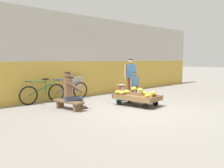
{
  "coord_description": "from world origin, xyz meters",
  "views": [
    {
      "loc": [
        -5.28,
        -4.39,
        1.5
      ],
      "look_at": [
        -0.41,
        0.79,
        0.75
      ],
      "focal_mm": 37.09,
      "sensor_mm": 36.0,
      "label": 1
    }
  ],
  "objects_px": {
    "customer_adult": "(131,74)",
    "low_bench": "(68,103)",
    "bicycle_near_left": "(43,93)",
    "customer_child": "(135,83)",
    "bicycle_far_left": "(69,91)",
    "plastic_crate": "(122,97)",
    "vendor_seated": "(71,91)",
    "sign_board": "(75,87)",
    "banana_cart": "(137,98)",
    "weighing_scale": "(122,88)"
  },
  "relations": [
    {
      "from": "banana_cart",
      "to": "plastic_crate",
      "type": "distance_m",
      "value": 1.04
    },
    {
      "from": "plastic_crate",
      "to": "bicycle_far_left",
      "type": "relative_size",
      "value": 0.22
    },
    {
      "from": "weighing_scale",
      "to": "bicycle_near_left",
      "type": "height_order",
      "value": "bicycle_near_left"
    },
    {
      "from": "low_bench",
      "to": "customer_child",
      "type": "height_order",
      "value": "customer_child"
    },
    {
      "from": "weighing_scale",
      "to": "vendor_seated",
      "type": "bearing_deg",
      "value": 179.97
    },
    {
      "from": "bicycle_far_left",
      "to": "customer_child",
      "type": "xyz_separation_m",
      "value": [
        1.82,
        -1.65,
        0.28
      ]
    },
    {
      "from": "low_bench",
      "to": "weighing_scale",
      "type": "height_order",
      "value": "weighing_scale"
    },
    {
      "from": "vendor_seated",
      "to": "sign_board",
      "type": "bearing_deg",
      "value": 52.97
    },
    {
      "from": "customer_child",
      "to": "plastic_crate",
      "type": "bearing_deg",
      "value": 154.07
    },
    {
      "from": "sign_board",
      "to": "customer_child",
      "type": "distance_m",
      "value": 2.37
    },
    {
      "from": "low_bench",
      "to": "plastic_crate",
      "type": "bearing_deg",
      "value": -0.68
    },
    {
      "from": "low_bench",
      "to": "customer_adult",
      "type": "distance_m",
      "value": 2.95
    },
    {
      "from": "customer_child",
      "to": "bicycle_near_left",
      "type": "bearing_deg",
      "value": 148.64
    },
    {
      "from": "bicycle_far_left",
      "to": "sign_board",
      "type": "xyz_separation_m",
      "value": [
        0.44,
        0.27,
        0.08
      ]
    },
    {
      "from": "vendor_seated",
      "to": "customer_adult",
      "type": "xyz_separation_m",
      "value": [
        2.77,
        0.09,
        0.38
      ]
    },
    {
      "from": "plastic_crate",
      "to": "customer_adult",
      "type": "distance_m",
      "value": 1.0
    },
    {
      "from": "plastic_crate",
      "to": "bicycle_near_left",
      "type": "height_order",
      "value": "bicycle_near_left"
    },
    {
      "from": "weighing_scale",
      "to": "customer_child",
      "type": "distance_m",
      "value": 0.55
    },
    {
      "from": "customer_adult",
      "to": "low_bench",
      "type": "bearing_deg",
      "value": -178.72
    },
    {
      "from": "sign_board",
      "to": "vendor_seated",
      "type": "bearing_deg",
      "value": -127.03
    },
    {
      "from": "weighing_scale",
      "to": "bicycle_far_left",
      "type": "bearing_deg",
      "value": 133.58
    },
    {
      "from": "plastic_crate",
      "to": "bicycle_near_left",
      "type": "bearing_deg",
      "value": 147.62
    },
    {
      "from": "bicycle_near_left",
      "to": "banana_cart",
      "type": "bearing_deg",
      "value": -50.32
    },
    {
      "from": "weighing_scale",
      "to": "bicycle_far_left",
      "type": "relative_size",
      "value": 0.18
    },
    {
      "from": "weighing_scale",
      "to": "bicycle_near_left",
      "type": "bearing_deg",
      "value": 147.6
    },
    {
      "from": "plastic_crate",
      "to": "weighing_scale",
      "type": "xyz_separation_m",
      "value": [
        0.0,
        -0.0,
        0.3
      ]
    },
    {
      "from": "low_bench",
      "to": "customer_adult",
      "type": "height_order",
      "value": "customer_adult"
    },
    {
      "from": "plastic_crate",
      "to": "vendor_seated",
      "type": "bearing_deg",
      "value": 180.0
    },
    {
      "from": "low_bench",
      "to": "customer_child",
      "type": "relative_size",
      "value": 1.1
    },
    {
      "from": "low_bench",
      "to": "bicycle_near_left",
      "type": "relative_size",
      "value": 0.68
    },
    {
      "from": "bicycle_near_left",
      "to": "customer_child",
      "type": "bearing_deg",
      "value": -31.36
    },
    {
      "from": "vendor_seated",
      "to": "customer_adult",
      "type": "distance_m",
      "value": 2.8
    },
    {
      "from": "banana_cart",
      "to": "low_bench",
      "type": "bearing_deg",
      "value": 152.8
    },
    {
      "from": "plastic_crate",
      "to": "customer_adult",
      "type": "bearing_deg",
      "value": 8.82
    },
    {
      "from": "bicycle_near_left",
      "to": "sign_board",
      "type": "xyz_separation_m",
      "value": [
        1.43,
        0.2,
        0.08
      ]
    },
    {
      "from": "bicycle_near_left",
      "to": "bicycle_far_left",
      "type": "relative_size",
      "value": 1.0
    },
    {
      "from": "vendor_seated",
      "to": "bicycle_near_left",
      "type": "height_order",
      "value": "vendor_seated"
    },
    {
      "from": "customer_adult",
      "to": "weighing_scale",
      "type": "bearing_deg",
      "value": -171.07
    },
    {
      "from": "low_bench",
      "to": "bicycle_far_left",
      "type": "distance_m",
      "value": 1.67
    },
    {
      "from": "vendor_seated",
      "to": "banana_cart",
      "type": "bearing_deg",
      "value": -27.59
    },
    {
      "from": "plastic_crate",
      "to": "bicycle_far_left",
      "type": "distance_m",
      "value": 1.97
    },
    {
      "from": "bicycle_far_left",
      "to": "plastic_crate",
      "type": "bearing_deg",
      "value": -46.4
    },
    {
      "from": "banana_cart",
      "to": "customer_adult",
      "type": "xyz_separation_m",
      "value": [
        0.87,
        1.08,
        0.71
      ]
    },
    {
      "from": "bicycle_near_left",
      "to": "bicycle_far_left",
      "type": "bearing_deg",
      "value": -3.8
    },
    {
      "from": "customer_child",
      "to": "banana_cart",
      "type": "bearing_deg",
      "value": -134.83
    },
    {
      "from": "vendor_seated",
      "to": "plastic_crate",
      "type": "bearing_deg",
      "value": -0.0
    },
    {
      "from": "sign_board",
      "to": "weighing_scale",
      "type": "bearing_deg",
      "value": -61.68
    },
    {
      "from": "plastic_crate",
      "to": "bicycle_far_left",
      "type": "bearing_deg",
      "value": 133.6
    },
    {
      "from": "bicycle_far_left",
      "to": "customer_child",
      "type": "height_order",
      "value": "customer_child"
    },
    {
      "from": "low_bench",
      "to": "vendor_seated",
      "type": "xyz_separation_m",
      "value": [
        0.08,
        -0.03,
        0.37
      ]
    }
  ]
}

